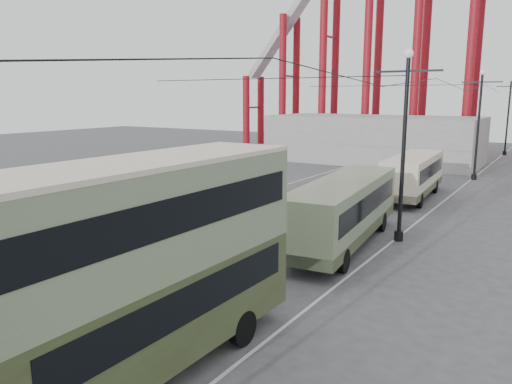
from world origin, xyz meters
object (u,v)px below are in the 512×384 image
Objects in this scene: pedestrian at (272,240)px; double_decker_bus at (134,262)px; single_decker_green at (344,209)px; single_decker_cream at (414,174)px.

double_decker_bus is at bearing 75.84° from pedestrian.
double_decker_bus reaches higher than single_decker_green.
single_decker_cream is at bearing -119.78° from pedestrian.
double_decker_bus is 1.06× the size of single_decker_cream.
single_decker_cream is at bearing 91.59° from double_decker_bus.
single_decker_green is 4.34m from pedestrian.
single_decker_cream is 5.33× the size of pedestrian.
double_decker_bus is 5.66× the size of pedestrian.
pedestrian is at bearing -98.35° from single_decker_cream.
pedestrian is (-1.43, -17.27, -0.78)m from single_decker_cream.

